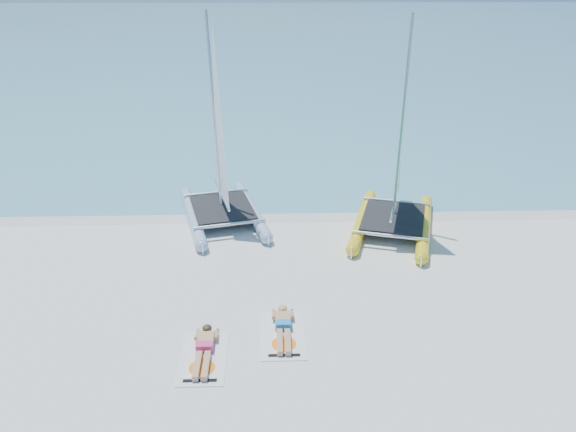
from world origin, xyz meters
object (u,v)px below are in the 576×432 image
catamaran_blue (219,161)px  towel_a (204,358)px  sunbather_b (283,326)px  catamaran_yellow (399,162)px  sunbather_a (204,348)px  towel_b (283,335)px

catamaran_blue → towel_a: (0.16, -7.42, -2.01)m
towel_a → sunbather_b: sunbather_b is taller
catamaran_yellow → towel_a: catamaran_yellow is taller
catamaran_blue → catamaran_yellow: (5.70, -0.58, 0.10)m
towel_a → sunbather_b: size_ratio=1.07×
sunbather_b → catamaran_yellow: bearing=57.2°
catamaran_yellow → sunbather_b: 7.28m
sunbather_a → towel_b: (1.75, 0.57, -0.11)m
catamaran_yellow → sunbather_b: (-3.79, -5.89, -2.00)m
catamaran_yellow → towel_a: 9.05m
sunbather_a → sunbather_b: bearing=23.5°
towel_a → catamaran_blue: bearing=91.3°
sunbather_a → catamaran_yellow: bearing=50.2°
catamaran_yellow → sunbather_a: 8.88m
catamaran_yellow → sunbather_a: catamaran_yellow is taller
sunbather_b → catamaran_blue: bearing=106.5°
sunbather_b → towel_b: bearing=-90.0°
catamaran_yellow → towel_b: (-3.79, -6.08, -2.11)m
catamaran_yellow → sunbather_b: size_ratio=3.89×
towel_a → sunbather_a: (0.00, 0.19, 0.11)m
towel_b → catamaran_blue: bearing=106.0°
catamaran_blue → catamaran_yellow: size_ratio=1.01×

